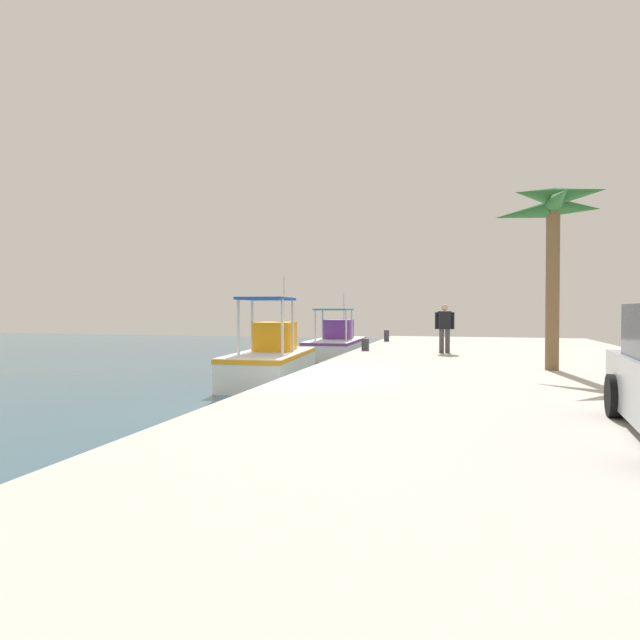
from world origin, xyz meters
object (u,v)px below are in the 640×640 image
object	(u,v)px
mooring_bollard_third	(387,336)
palm_tree	(552,220)
fishing_boat_second	(271,361)
mooring_bollard_second	(365,345)
fishing_boat_third	(336,344)
fisherman_standing	(445,326)

from	to	relation	value
mooring_bollard_third	palm_tree	world-z (taller)	palm_tree
palm_tree	fishing_boat_second	bearing A→B (deg)	79.77
mooring_bollard_second	mooring_bollard_third	size ratio (longest dim) A/B	0.83
mooring_bollard_second	palm_tree	size ratio (longest dim) A/B	0.10
fishing_boat_third	mooring_bollard_second	xyz separation A→B (m)	(-5.80, -2.43, 0.39)
mooring_bollard_third	fishing_boat_second	bearing A→B (deg)	165.73
fisherman_standing	mooring_bollard_third	size ratio (longest dim) A/B	3.20
fishing_boat_second	fishing_boat_third	bearing A→B (deg)	0.54
fishing_boat_second	palm_tree	size ratio (longest dim) A/B	1.13
fisherman_standing	palm_tree	world-z (taller)	palm_tree
fishing_boat_second	mooring_bollard_second	distance (m)	4.23
fishing_boat_second	palm_tree	world-z (taller)	palm_tree
fishing_boat_third	mooring_bollard_second	size ratio (longest dim) A/B	13.03
palm_tree	mooring_bollard_third	bearing A→B (deg)	27.37
fishing_boat_second	mooring_bollard_third	distance (m)	9.52
fisherman_standing	mooring_bollard_third	world-z (taller)	fisherman_standing
fishing_boat_second	palm_tree	distance (m)	8.84
fishing_boat_third	fisherman_standing	world-z (taller)	fishing_boat_third
fishing_boat_third	fisherman_standing	distance (m)	8.23
fishing_boat_second	mooring_bollard_third	size ratio (longest dim) A/B	9.70
fishing_boat_third	mooring_bollard_third	xyz separation A→B (m)	(-0.09, -2.43, 0.43)
fishing_boat_second	mooring_bollard_third	bearing A→B (deg)	-14.27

